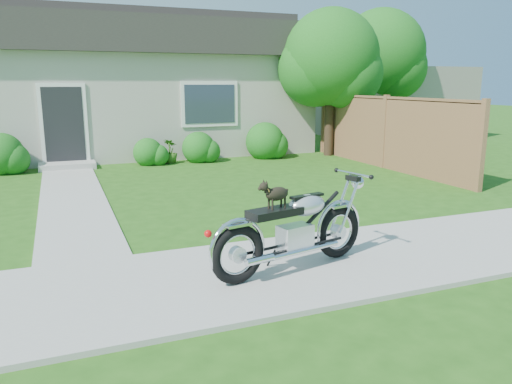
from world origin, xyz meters
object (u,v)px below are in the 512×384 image
Objects in this scene: fence at (385,132)px; tree_far at (385,58)px; tree_near at (336,62)px; house at (109,84)px; motorcycle_with_dog at (295,229)px; potted_plant_right at (170,151)px.

fence is 1.37× the size of tree_far.
tree_near reaches higher than fence.
house is 1.90× the size of fence.
tree_near is 10.18m from motorcycle_with_dog.
potted_plant_right is at bearing -70.66° from house.
tree_near is (-0.09, 2.46, 1.87)m from fence.
potted_plant_right is 0.31× the size of motorcycle_with_dog.
tree_near reaches higher than potted_plant_right.
tree_far is at bearing 37.59° from motorcycle_with_dog.
house is 2.61× the size of tree_far.
motorcycle_with_dog is at bearing -86.13° from house.
house reaches higher than potted_plant_right.
potted_plant_right is at bearing 74.61° from motorcycle_with_dog.
tree_far is at bearing 55.30° from fence.
tree_near reaches higher than motorcycle_with_dog.
house is at bearing 170.66° from tree_far.
potted_plant_right is at bearing -167.31° from tree_far.
house is 9.71m from tree_far.
tree_near is at bearing -3.84° from potted_plant_right.
house is 18.50× the size of potted_plant_right.
house is 2.88× the size of tree_near.
tree_far reaches higher than tree_near.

